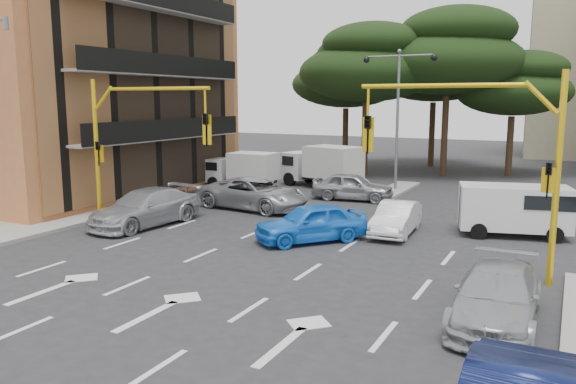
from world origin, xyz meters
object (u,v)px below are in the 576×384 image
Objects in this scene: car_blue_compact at (311,223)px; car_silver_wagon at (145,208)px; box_truck_b at (321,166)px; signal_mast_right at (490,146)px; box_truck_a at (242,170)px; van_white at (514,210)px; street_lamp_center at (398,95)px; signal_mast_left at (129,133)px; car_silver_cross_a at (254,194)px; car_silver_parked at (497,296)px; car_white_hatch at (396,218)px; car_silver_cross_b at (353,186)px.

car_silver_wagon reaches higher than car_blue_compact.
signal_mast_right is at bearing -125.00° from box_truck_b.
car_blue_compact is 0.96× the size of box_truck_a.
signal_mast_right is 6.45m from van_white.
street_lamp_center is 6.10m from box_truck_b.
signal_mast_left is 3.21m from car_silver_wagon.
car_silver_cross_a reaches higher than car_silver_parked.
signal_mast_left is at bearing 165.01° from car_silver_parked.
signal_mast_right is 4.85m from car_silver_parked.
box_truck_a is at bearing 44.03° from car_silver_cross_a.
van_white is (-0.54, 9.30, 0.33)m from car_silver_parked.
car_silver_wagon is at bearing 162.36° from car_silver_parked.
signal_mast_right is 1.12× the size of car_silver_cross_a.
box_truck_b reaches higher than car_silver_wagon.
car_white_hatch is at bearing 120.34° from car_silver_parked.
car_silver_cross_b is 9.38m from van_white.
car_silver_cross_b reaches higher than car_blue_compact.
car_silver_cross_b is at bearing 65.52° from car_silver_wagon.
car_blue_compact is 0.99× the size of car_silver_cross_b.
street_lamp_center is 1.79× the size of box_truck_a.
box_truck_a is (-1.60, 10.96, -2.82)m from signal_mast_left.
signal_mast_right is at bearing -64.09° from street_lamp_center.
car_silver_cross_b reaches higher than car_silver_parked.
car_silver_cross_a is 7.69m from box_truck_b.
signal_mast_left is at bearing -174.74° from box_truck_b.
car_silver_parked is at bearing -134.18° from box_truck_a.
box_truck_a is (-3.90, 5.13, 0.32)m from car_silver_cross_a.
car_silver_wagon is 13.03m from box_truck_b.
signal_mast_left reaches higher than car_white_hatch.
signal_mast_left reaches higher than car_silver_cross_a.
car_white_hatch is 12.05m from box_truck_b.
signal_mast_left is 12.11m from car_silver_cross_b.
street_lamp_center is at bearing 115.91° from signal_mast_right.
box_truck_b reaches higher than van_white.
car_silver_cross_b is at bearing -133.01° from van_white.
box_truck_a is at bearing 144.22° from signal_mast_right.
box_truck_b is (-3.24, 3.26, 0.52)m from car_silver_cross_b.
car_silver_cross_a is at bearing -118.89° from street_lamp_center.
box_truck_b is at bearing 124.34° from car_white_hatch.
signal_mast_left is 8.09m from car_blue_compact.
signal_mast_left is at bearing -161.21° from car_white_hatch.
signal_mast_left is at bearing 165.37° from car_silver_cross_a.
car_silver_cross_a is 11.58m from van_white.
signal_mast_right reaches higher than car_blue_compact.
signal_mast_left is at bearing -115.91° from street_lamp_center.
van_white is 0.92× the size of box_truck_a.
car_silver_parked is at bearing -129.53° from box_truck_b.
street_lamp_center is 1.95× the size of van_white.
street_lamp_center is 11.49m from car_white_hatch.
signal_mast_left is 0.77× the size of street_lamp_center.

